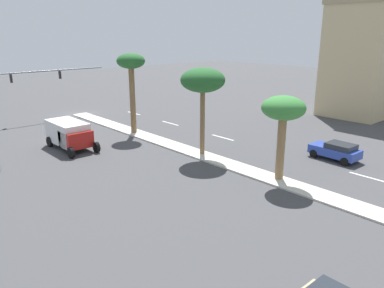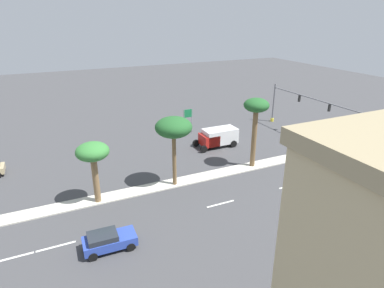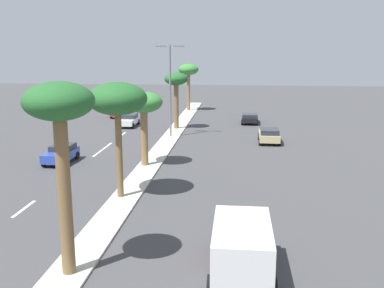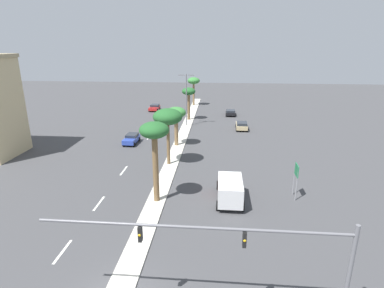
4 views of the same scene
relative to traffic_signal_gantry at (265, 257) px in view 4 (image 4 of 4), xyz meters
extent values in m
plane|color=#424244|center=(-8.45, 27.69, -3.91)|extent=(160.00, 160.00, 0.00)
cube|color=beige|center=(-8.45, 35.47, -3.85)|extent=(1.80, 70.02, 0.12)
cube|color=silver|center=(-13.83, 4.46, -3.90)|extent=(0.20, 2.80, 0.01)
cube|color=silver|center=(-13.83, 11.72, -3.90)|extent=(0.20, 2.80, 0.01)
cube|color=silver|center=(-13.83, 19.82, -3.90)|extent=(0.20, 2.80, 0.01)
cube|color=silver|center=(-13.83, 33.92, -3.90)|extent=(0.20, 2.80, 0.01)
cube|color=silver|center=(-13.83, 36.83, -3.90)|extent=(0.20, 2.80, 0.01)
cube|color=silver|center=(-13.83, 42.37, -3.90)|extent=(0.20, 2.80, 0.01)
cylinder|color=slate|center=(4.37, 0.00, -0.86)|extent=(0.24, 0.24, 6.09)
cylinder|color=slate|center=(-3.89, 0.00, 1.60)|extent=(16.52, 0.16, 0.16)
cube|color=black|center=(-1.14, 0.00, 1.05)|extent=(0.20, 0.32, 0.90)
sphere|color=yellow|center=(-1.14, -0.12, 1.05)|extent=(0.18, 0.18, 0.18)
cube|color=black|center=(-6.65, 0.00, 1.05)|extent=(0.20, 0.32, 0.90)
sphere|color=yellow|center=(-6.65, -0.12, 1.05)|extent=(0.18, 0.18, 0.18)
cylinder|color=gray|center=(5.03, 13.98, -2.14)|extent=(0.10, 0.10, 3.52)
cylinder|color=gray|center=(5.03, 15.17, -2.14)|extent=(0.10, 0.10, 3.52)
cube|color=#19723F|center=(5.03, 14.57, -0.96)|extent=(0.08, 1.32, 1.16)
cylinder|color=brown|center=(-8.39, 12.65, -0.50)|extent=(0.55, 0.55, 6.57)
ellipsoid|color=#235B28|center=(-8.39, 12.65, 3.26)|extent=(2.72, 2.72, 1.50)
cylinder|color=brown|center=(-8.74, 22.26, -1.07)|extent=(0.39, 0.39, 5.44)
ellipsoid|color=#235B28|center=(-8.74, 22.26, 2.27)|extent=(3.56, 3.56, 1.96)
cylinder|color=olive|center=(-8.78, 29.89, -1.58)|extent=(0.56, 0.56, 4.42)
ellipsoid|color=#387F38|center=(-8.78, 29.89, 1.14)|extent=(2.91, 2.91, 1.60)
cylinder|color=brown|center=(-8.50, 46.29, -1.22)|extent=(0.53, 0.53, 5.13)
ellipsoid|color=#235B28|center=(-8.50, 46.29, 1.81)|extent=(2.62, 2.62, 1.44)
cylinder|color=olive|center=(-8.76, 61.44, -1.09)|extent=(0.48, 0.48, 5.39)
ellipsoid|color=#387F38|center=(-8.76, 61.44, 2.12)|extent=(2.94, 2.94, 1.62)
cylinder|color=slate|center=(-8.47, 41.58, 0.85)|extent=(0.20, 0.20, 9.28)
cube|color=slate|center=(-9.37, 41.58, 5.34)|extent=(1.10, 0.24, 0.16)
cube|color=slate|center=(-7.57, 41.58, 5.34)|extent=(1.10, 0.24, 0.16)
cube|color=tan|center=(1.51, 40.01, -3.26)|extent=(2.02, 4.12, 0.65)
cube|color=#262B33|center=(1.51, 39.50, -2.71)|extent=(1.79, 2.28, 0.46)
cylinder|color=black|center=(0.62, 41.46, -3.59)|extent=(0.23, 0.64, 0.64)
cylinder|color=black|center=(2.46, 41.43, -3.59)|extent=(0.23, 0.64, 0.64)
cylinder|color=black|center=(0.57, 38.60, -3.59)|extent=(0.23, 0.64, 0.64)
cylinder|color=black|center=(2.41, 38.57, -3.59)|extent=(0.23, 0.64, 0.64)
cube|color=black|center=(-0.08, 51.25, -3.31)|extent=(2.02, 3.98, 0.56)
cube|color=#262B33|center=(-0.10, 50.76, -2.85)|extent=(1.78, 2.21, 0.37)
cylinder|color=black|center=(-0.94, 52.65, -3.59)|extent=(0.24, 0.65, 0.64)
cylinder|color=black|center=(0.86, 52.59, -3.59)|extent=(0.24, 0.65, 0.64)
cylinder|color=black|center=(-1.03, 49.90, -3.59)|extent=(0.24, 0.65, 0.64)
cylinder|color=black|center=(0.77, 49.85, -3.59)|extent=(0.24, 0.65, 0.64)
cube|color=red|center=(-17.14, 54.66, -3.30)|extent=(2.02, 3.98, 0.56)
cube|color=#262B33|center=(-17.13, 55.16, -2.80)|extent=(1.79, 2.20, 0.44)
cylinder|color=black|center=(-16.24, 53.26, -3.59)|extent=(0.23, 0.64, 0.64)
cylinder|color=black|center=(-18.09, 53.30, -3.59)|extent=(0.23, 0.64, 0.64)
cylinder|color=black|center=(-16.19, 56.02, -3.59)|extent=(0.23, 0.64, 0.64)
cylinder|color=black|center=(-18.03, 56.06, -3.59)|extent=(0.23, 0.64, 0.64)
cube|color=#2D47AD|center=(-15.76, 30.26, -3.25)|extent=(1.86, 3.87, 0.68)
cube|color=#262B33|center=(-15.74, 30.74, -2.70)|extent=(1.64, 2.15, 0.41)
cylinder|color=black|center=(-14.97, 28.90, -3.59)|extent=(0.24, 0.65, 0.64)
cylinder|color=black|center=(-16.63, 28.95, -3.59)|extent=(0.24, 0.65, 0.64)
cylinder|color=black|center=(-14.89, 31.57, -3.59)|extent=(0.24, 0.65, 0.64)
cylinder|color=black|center=(-16.55, 31.62, -3.59)|extent=(0.24, 0.65, 0.64)
cube|color=silver|center=(-14.36, 47.61, -3.27)|extent=(1.76, 4.14, 0.62)
cube|color=#262B33|center=(-14.35, 48.12, -2.74)|extent=(1.57, 2.28, 0.45)
cylinder|color=black|center=(-13.55, 46.16, -3.59)|extent=(0.22, 0.64, 0.64)
cylinder|color=black|center=(-15.19, 46.17, -3.59)|extent=(0.22, 0.64, 0.64)
cylinder|color=black|center=(-13.53, 49.04, -3.59)|extent=(0.22, 0.64, 0.64)
cylinder|color=black|center=(-15.17, 49.06, -3.59)|extent=(0.22, 0.64, 0.64)
cube|color=#B21E19|center=(-1.36, 14.51, -2.77)|extent=(2.27, 2.05, 1.38)
cube|color=silver|center=(-1.36, 12.91, -2.51)|extent=(2.27, 4.35, 1.90)
cylinder|color=black|center=(-2.50, 15.82, -3.46)|extent=(0.28, 0.90, 0.90)
cylinder|color=black|center=(-0.23, 15.82, -3.46)|extent=(0.28, 0.90, 0.90)
cylinder|color=black|center=(-2.50, 11.50, -3.46)|extent=(0.28, 0.90, 0.90)
cylinder|color=black|center=(-0.23, 11.50, -3.46)|extent=(0.28, 0.90, 0.90)
camera|label=1|loc=(11.95, 43.86, 5.89)|focal=35.23mm
camera|label=2|loc=(-36.33, 33.17, 12.29)|focal=30.91mm
camera|label=3|loc=(-1.67, -3.65, 5.25)|focal=41.98mm
camera|label=4|loc=(-2.67, -13.99, 10.73)|focal=29.12mm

